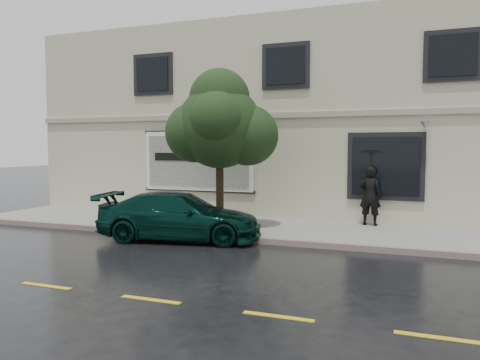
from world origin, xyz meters
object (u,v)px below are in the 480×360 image
(pedestrian, at_px, (370,196))
(fire_hydrant, at_px, (115,213))
(car, at_px, (180,216))
(street_tree, at_px, (220,127))

(pedestrian, bearing_deg, fire_hydrant, 27.00)
(pedestrian, bearing_deg, car, 42.25)
(car, relative_size, street_tree, 1.05)
(pedestrian, height_order, fire_hydrant, pedestrian)
(street_tree, xyz_separation_m, fire_hydrant, (-3.19, -0.76, -2.62))
(car, bearing_deg, pedestrian, -64.93)
(car, height_order, fire_hydrant, car)
(street_tree, bearing_deg, pedestrian, 25.30)
(street_tree, bearing_deg, fire_hydrant, -166.52)
(car, relative_size, pedestrian, 2.46)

